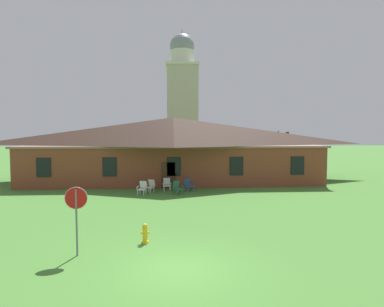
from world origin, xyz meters
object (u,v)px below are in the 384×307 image
(lawn_chair_right_end, at_px, (189,185))
(fire_hydrant, at_px, (145,234))
(lawn_chair_middle, at_px, (177,187))
(lawn_chair_left_end, at_px, (167,184))
(lawn_chair_near_door, at_px, (150,186))
(stop_sign, at_px, (76,207))
(lawn_chair_by_porch, at_px, (142,188))

(lawn_chair_right_end, xyz_separation_m, fire_hydrant, (-2.38, -11.32, -0.12))
(lawn_chair_middle, bearing_deg, lawn_chair_left_end, 116.76)
(lawn_chair_near_door, bearing_deg, lawn_chair_middle, -21.96)
(lawn_chair_near_door, height_order, fire_hydrant, lawn_chair_near_door)
(lawn_chair_left_end, relative_size, fire_hydrant, 1.21)
(lawn_chair_right_end, relative_size, fire_hydrant, 1.21)
(lawn_chair_left_end, xyz_separation_m, fire_hydrant, (-0.72, -11.66, -0.12))
(stop_sign, height_order, fire_hydrant, stop_sign)
(stop_sign, distance_m, lawn_chair_near_door, 12.32)
(lawn_chair_middle, distance_m, lawn_chair_right_end, 1.49)
(fire_hydrant, bearing_deg, lawn_chair_near_door, 92.58)
(lawn_chair_by_porch, xyz_separation_m, fire_hydrant, (1.01, -10.21, -0.12))
(lawn_chair_near_door, bearing_deg, lawn_chair_left_end, 31.46)
(lawn_chair_near_door, height_order, lawn_chair_middle, same)
(lawn_chair_by_porch, bearing_deg, lawn_chair_near_door, 53.51)
(lawn_chair_near_door, height_order, lawn_chair_left_end, same)
(lawn_chair_by_porch, relative_size, lawn_chair_near_door, 1.00)
(lawn_chair_right_end, bearing_deg, lawn_chair_middle, -125.76)
(lawn_chair_left_end, height_order, lawn_chair_middle, same)
(stop_sign, distance_m, fire_hydrant, 2.97)
(lawn_chair_by_porch, xyz_separation_m, lawn_chair_near_door, (0.52, 0.70, 0.00))
(lawn_chair_right_end, bearing_deg, stop_sign, -110.59)
(lawn_chair_near_door, bearing_deg, lawn_chair_by_porch, -126.49)
(lawn_chair_by_porch, xyz_separation_m, lawn_chair_right_end, (3.39, 1.11, 0.00))
(lawn_chair_left_end, relative_size, lawn_chair_middle, 1.00)
(lawn_chair_middle, xyz_separation_m, lawn_chair_right_end, (0.87, 1.21, 0.00))
(lawn_chair_near_door, xyz_separation_m, lawn_chair_left_end, (1.22, 0.74, 0.00))
(lawn_chair_by_porch, bearing_deg, lawn_chair_middle, -2.30)
(lawn_chair_right_end, bearing_deg, lawn_chair_left_end, 168.34)
(lawn_chair_left_end, distance_m, lawn_chair_right_end, 1.69)
(stop_sign, xyz_separation_m, lawn_chair_right_end, (4.70, 12.52, -1.28))
(lawn_chair_right_end, height_order, fire_hydrant, lawn_chair_right_end)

